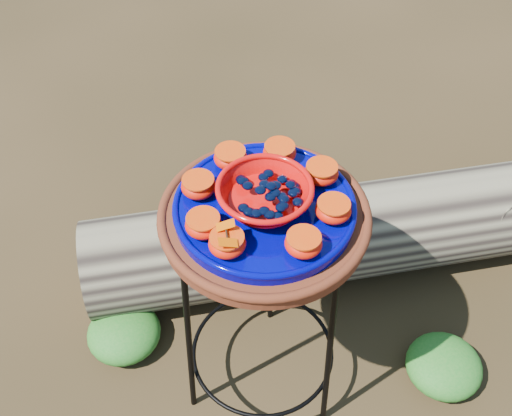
# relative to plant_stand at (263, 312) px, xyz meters

# --- Properties ---
(ground) EXTENTS (60.00, 60.00, 0.00)m
(ground) POSITION_rel_plant_stand_xyz_m (0.00, 0.00, -0.35)
(ground) COLOR black
(plant_stand) EXTENTS (0.44, 0.44, 0.70)m
(plant_stand) POSITION_rel_plant_stand_xyz_m (0.00, 0.00, 0.00)
(plant_stand) COLOR black
(plant_stand) RESTS_ON ground
(terracotta_saucer) EXTENTS (0.46, 0.46, 0.04)m
(terracotta_saucer) POSITION_rel_plant_stand_xyz_m (0.00, 0.00, 0.37)
(terracotta_saucer) COLOR #4F220B
(terracotta_saucer) RESTS_ON plant_stand
(cobalt_plate) EXTENTS (0.40, 0.40, 0.03)m
(cobalt_plate) POSITION_rel_plant_stand_xyz_m (0.00, 0.00, 0.40)
(cobalt_plate) COLOR #000159
(cobalt_plate) RESTS_ON terracotta_saucer
(red_bowl) EXTENTS (0.20, 0.20, 0.06)m
(red_bowl) POSITION_rel_plant_stand_xyz_m (0.00, 0.00, 0.44)
(red_bowl) COLOR red
(red_bowl) RESTS_ON cobalt_plate
(glass_gems) EXTENTS (0.15, 0.15, 0.03)m
(glass_gems) POSITION_rel_plant_stand_xyz_m (0.00, 0.00, 0.48)
(glass_gems) COLOR black
(glass_gems) RESTS_ON red_bowl
(orange_half_0) EXTENTS (0.08, 0.08, 0.04)m
(orange_half_0) POSITION_rel_plant_stand_xyz_m (-0.06, -0.14, 0.44)
(orange_half_0) COLOR red
(orange_half_0) RESTS_ON cobalt_plate
(orange_half_1) EXTENTS (0.08, 0.08, 0.04)m
(orange_half_1) POSITION_rel_plant_stand_xyz_m (0.09, -0.12, 0.44)
(orange_half_1) COLOR red
(orange_half_1) RESTS_ON cobalt_plate
(orange_half_2) EXTENTS (0.08, 0.08, 0.04)m
(orange_half_2) POSITION_rel_plant_stand_xyz_m (0.15, -0.02, 0.44)
(orange_half_2) COLOR red
(orange_half_2) RESTS_ON cobalt_plate
(orange_half_3) EXTENTS (0.08, 0.08, 0.04)m
(orange_half_3) POSITION_rel_plant_stand_xyz_m (0.12, 0.09, 0.44)
(orange_half_3) COLOR red
(orange_half_3) RESTS_ON cobalt_plate
(orange_half_4) EXTENTS (0.08, 0.08, 0.04)m
(orange_half_4) POSITION_rel_plant_stand_xyz_m (0.02, 0.15, 0.44)
(orange_half_4) COLOR red
(orange_half_4) RESTS_ON cobalt_plate
(orange_half_5) EXTENTS (0.08, 0.08, 0.04)m
(orange_half_5) POSITION_rel_plant_stand_xyz_m (-0.09, 0.12, 0.44)
(orange_half_5) COLOR red
(orange_half_5) RESTS_ON cobalt_plate
(orange_half_6) EXTENTS (0.08, 0.08, 0.04)m
(orange_half_6) POSITION_rel_plant_stand_xyz_m (-0.15, 0.02, 0.44)
(orange_half_6) COLOR red
(orange_half_6) RESTS_ON cobalt_plate
(orange_half_7) EXTENTS (0.08, 0.08, 0.04)m
(orange_half_7) POSITION_rel_plant_stand_xyz_m (-0.12, -0.09, 0.44)
(orange_half_7) COLOR red
(orange_half_7) RESTS_ON cobalt_plate
(butterfly) EXTENTS (0.09, 0.07, 0.01)m
(butterfly) POSITION_rel_plant_stand_xyz_m (-0.06, -0.14, 0.46)
(butterfly) COLOR #D34C00
(butterfly) RESTS_ON orange_half_0
(driftwood_log) EXTENTS (1.76, 0.95, 0.32)m
(driftwood_log) POSITION_rel_plant_stand_xyz_m (0.22, 0.47, -0.19)
(driftwood_log) COLOR black
(driftwood_log) RESTS_ON ground
(foliage_left) EXTENTS (0.23, 0.23, 0.11)m
(foliage_left) POSITION_rel_plant_stand_xyz_m (-0.44, 0.07, -0.29)
(foliage_left) COLOR #185E19
(foliage_left) RESTS_ON ground
(foliage_right) EXTENTS (0.23, 0.23, 0.11)m
(foliage_right) POSITION_rel_plant_stand_xyz_m (0.54, 0.07, -0.29)
(foliage_right) COLOR #185E19
(foliage_right) RESTS_ON ground
(foliage_back) EXTENTS (0.35, 0.35, 0.17)m
(foliage_back) POSITION_rel_plant_stand_xyz_m (-0.08, 0.63, -0.26)
(foliage_back) COLOR #185E19
(foliage_back) RESTS_ON ground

